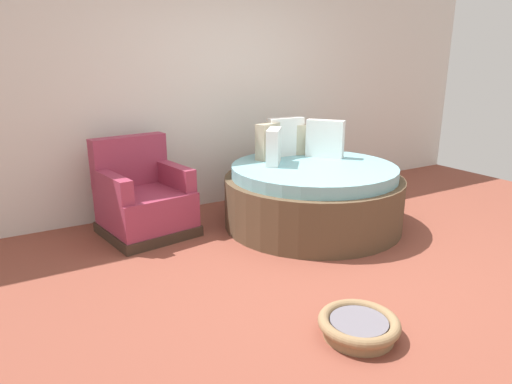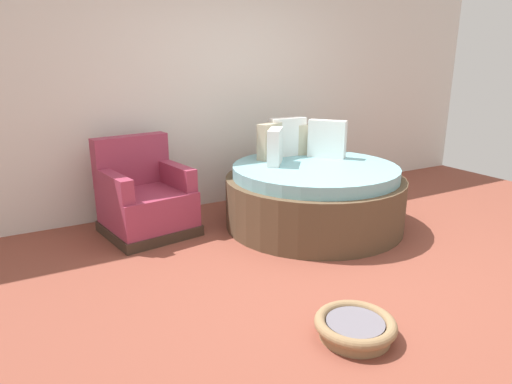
% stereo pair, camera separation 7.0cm
% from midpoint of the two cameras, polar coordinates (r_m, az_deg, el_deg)
% --- Properties ---
extents(ground_plane, '(8.00, 8.00, 0.02)m').
position_cam_midpoint_polar(ground_plane, '(3.80, 10.83, -10.00)').
color(ground_plane, brown).
extents(back_wall, '(8.00, 0.12, 2.76)m').
position_cam_midpoint_polar(back_wall, '(5.33, -4.47, 13.34)').
color(back_wall, silver).
rests_on(back_wall, ground_plane).
extents(round_daybed, '(1.83, 1.83, 1.06)m').
position_cam_midpoint_polar(round_daybed, '(4.69, 7.71, -0.22)').
color(round_daybed, brown).
rests_on(round_daybed, ground_plane).
extents(red_armchair, '(0.91, 0.91, 0.94)m').
position_cam_midpoint_polar(red_armchair, '(4.57, -13.51, -1.00)').
color(red_armchair, '#38281E').
rests_on(red_armchair, ground_plane).
extents(pet_basket, '(0.51, 0.51, 0.13)m').
position_cam_midpoint_polar(pet_basket, '(2.98, 13.17, -16.34)').
color(pet_basket, '#8E704C').
rests_on(pet_basket, ground_plane).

